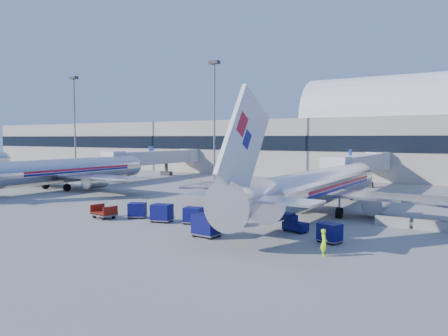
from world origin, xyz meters
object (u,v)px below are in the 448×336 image
Objects in this scene: cart_train_a at (193,215)px; cart_open_red at (104,214)px; airliner_mid at (61,171)px; cart_train_b at (162,213)px; ramp_worker at (324,243)px; mast_far_west at (74,110)px; mast_west at (214,102)px; tug_left at (216,209)px; cart_train_c at (137,210)px; cart_solo_near at (206,225)px; jetbridge_mid at (159,158)px; tug_lead at (230,219)px; jetbridge_near at (362,164)px; barrier_mid at (432,226)px; airliner_main at (318,187)px; cart_solo_far at (330,232)px; barrier_near at (392,222)px; tug_right at (295,224)px.

cart_open_red is (-9.33, -2.46, -0.37)m from cart_train_a.
cart_train_b is at bearing -21.45° from airliner_mid.
cart_train_a is at bearing 45.19° from ramp_worker.
cart_train_a is (61.86, -36.71, -13.95)m from mast_far_west.
tug_left is (21.34, -31.95, -14.06)m from mast_west.
cart_train_c is 11.13m from cart_solo_near.
jetbridge_mid is 12.76× the size of tug_lead.
mast_far_west reaches higher than tug_lead.
cart_open_red is 1.41× the size of ramp_worker.
jetbridge_near reaches higher than tug_left.
cart_train_c reaches higher than tug_lead.
jetbridge_near is 42.86m from cart_open_red.
mast_far_west is 87.17m from barrier_mid.
tug_left is (35.74, -32.76, -3.20)m from jetbridge_mid.
ramp_worker is at bearing -68.61° from airliner_main.
jetbridge_near reaches higher than cart_solo_far.
tug_lead is 10.14m from cart_solo_far.
tug_lead is at bearing -14.91° from airliner_mid.
cart_train_c reaches higher than barrier_near.
mast_west reaches higher than barrier_mid.
barrier_near is 1.11× the size of tug_left.
airliner_mid is 50.53m from ramp_worker.
cart_train_b is (18.73, -37.57, -13.87)m from mast_west.
cart_open_red is (52.54, -39.17, -14.32)m from mast_far_west.
mast_far_west is (-67.60, -0.81, 10.86)m from jetbridge_near.
barrier_near is (8.00, -2.51, -2.48)m from airliner_main.
mast_far_west reaches higher than airliner_mid.
cart_train_a is at bearing 24.14° from cart_open_red.
barrier_near is 1.00× the size of barrier_mid.
tug_right is at bearing -84.10° from jetbridge_near.
ramp_worker is at bearing -111.99° from barrier_mid.
airliner_main is 15.98× the size of tug_right.
mast_far_west reaches higher than cart_solo_near.
airliner_mid is (-42.00, 0.00, 0.00)m from airliner_main.
jetbridge_mid reaches higher than ramp_worker.
cart_train_c is 0.96× the size of cart_solo_near.
cart_train_b is at bearing -32.61° from mast_far_west.
jetbridge_near is 32.09m from barrier_mid.
cart_train_a reaches higher than cart_solo_far.
tug_lead is 5.13m from cart_solo_near.
cart_train_c is at bearing -141.41° from airliner_main.
barrier_mid is at bearing -34.14° from mast_west.
tug_left reaches higher than cart_open_red.
jetbridge_mid is at bearing 152.65° from barrier_mid.
cart_train_a is 1.01× the size of cart_solo_far.
tug_left is 1.43× the size of ramp_worker.
cart_solo_far reaches higher than barrier_mid.
jetbridge_near is at bearing 0.68° from mast_far_west.
tug_left is at bearing 48.72° from cart_open_red.
jetbridge_mid is 1.22× the size of mast_west.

